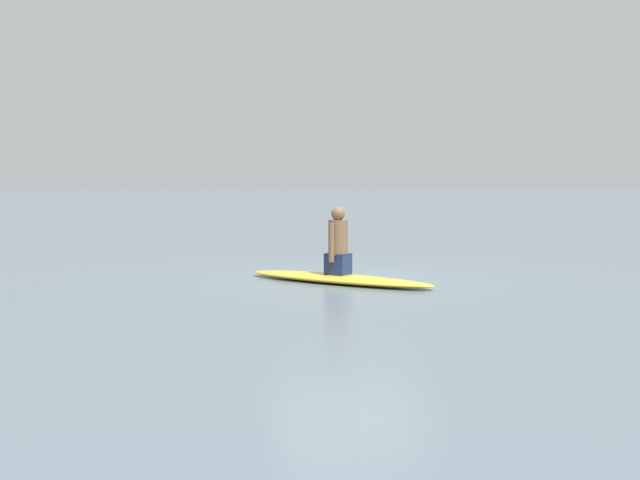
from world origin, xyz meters
TOP-DOWN VIEW (x-y plane):
  - ground_plane at (0.00, 0.00)m, footprint 400.00×400.00m
  - surfboard at (0.29, 0.24)m, footprint 2.67×3.04m
  - person_paddler at (0.29, 0.24)m, footprint 0.44×0.45m

SIDE VIEW (x-z plane):
  - ground_plane at x=0.00m, z-range 0.00..0.00m
  - surfboard at x=0.29m, z-range 0.00..0.14m
  - person_paddler at x=0.29m, z-range 0.08..1.14m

